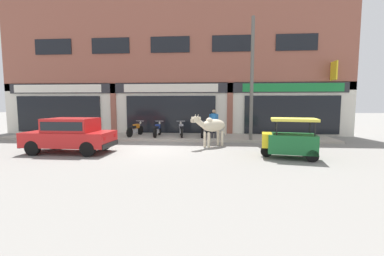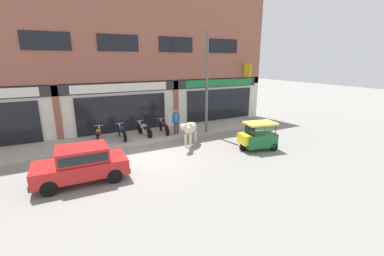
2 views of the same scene
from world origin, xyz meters
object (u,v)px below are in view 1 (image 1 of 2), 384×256
Objects in this scene: motorcycle_1 at (157,130)px; motorcycle_2 at (181,130)px; pedestrian at (214,121)px; motorcycle_3 at (203,130)px; motorcycle_0 at (135,130)px; cow at (212,126)px; utility_pole at (252,79)px; car_0 at (71,134)px; auto_rickshaw at (289,141)px.

motorcycle_1 and motorcycle_2 have the same top height.
motorcycle_2 is at bearing 162.25° from pedestrian.
motorcycle_0 is at bearing 179.94° from motorcycle_3.
cow is 0.27× the size of utility_pole.
cow reaches higher than motorcycle_2.
motorcycle_1 is (1.35, -0.05, 0.00)m from motorcycle_0.
motorcycle_0 is 0.99× the size of motorcycle_3.
car_0 is 4.87m from motorcycle_0.
motorcycle_1 is at bearing 169.46° from utility_pole.
auto_rickshaw is 1.16× the size of motorcycle_3.
motorcycle_1 is (-3.24, 2.63, -0.49)m from cow.
utility_pole is at bearing -13.42° from pedestrian.
utility_pole reaches higher than cow.
motorcycle_2 is (-4.76, 5.04, -0.15)m from auto_rickshaw.
auto_rickshaw reaches higher than motorcycle_0.
motorcycle_1 is 2.72m from motorcycle_3.
motorcycle_0 and motorcycle_1 have the same top height.
car_0 is at bearing -105.69° from motorcycle_0.
motorcycle_0 is 7.30m from utility_pole.
cow is 3.51m from utility_pole.
pedestrian is (0.08, 2.11, 0.10)m from cow.
motorcycle_0 is 1.12× the size of pedestrian.
utility_pole is at bearing -10.54° from motorcycle_1.
motorcycle_0 is 4.07m from motorcycle_3.
motorcycle_3 is at bearing 158.19° from utility_pole.
motorcycle_1 is 1.13× the size of pedestrian.
auto_rickshaw is at bearing -57.16° from pedestrian.
auto_rickshaw is 7.91m from motorcycle_1.
pedestrian reaches higher than auto_rickshaw.
utility_pole reaches higher than car_0.
auto_rickshaw is 0.33× the size of utility_pole.
cow reaches higher than motorcycle_1.
motorcycle_1 is at bearing -2.23° from motorcycle_0.
motorcycle_1 is at bearing -176.14° from motorcycle_2.
motorcycle_2 is at bearing 133.41° from auto_rickshaw.
car_0 is at bearing -130.86° from motorcycle_2.
auto_rickshaw is at bearing -2.04° from car_0.
motorcycle_0 is at bearing 146.47° from auto_rickshaw.
cow is 3.76m from auto_rickshaw.
car_0 reaches higher than motorcycle_2.
motorcycle_2 is at bearing 3.86° from motorcycle_1.
motorcycle_2 is 1.13× the size of pedestrian.
cow is 0.96× the size of motorcycle_2.
motorcycle_2 is at bearing 123.83° from cow.
utility_pole is (2.58, -1.03, 2.82)m from motorcycle_3.
auto_rickshaw is 5.29m from pedestrian.
motorcycle_3 is at bearing 1.02° from motorcycle_1.
utility_pole is (1.97, -0.47, 2.22)m from pedestrian.
cow is 6.24m from car_0.
motorcycle_3 is at bearing 137.28° from pedestrian.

